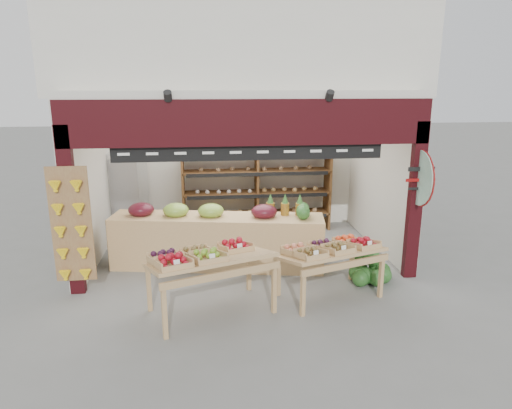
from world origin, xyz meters
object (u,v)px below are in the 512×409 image
object	(u,v)px
display_table_left	(202,258)
display_table_right	(331,250)
back_shelving	(257,175)
refrigerator	(128,194)
mid_counter	(216,239)
watermelon_pile	(369,270)
cardboard_stack	(157,239)

from	to	relation	value
display_table_left	display_table_right	distance (m)	1.98
back_shelving	refrigerator	world-z (taller)	back_shelving
back_shelving	mid_counter	world-z (taller)	back_shelving
display_table_left	watermelon_pile	bearing A→B (deg)	16.06
refrigerator	display_table_right	size ratio (longest dim) A/B	1.07
back_shelving	display_table_right	bearing A→B (deg)	-78.33
back_shelving	refrigerator	bearing A→B (deg)	-179.65
cardboard_stack	display_table_right	bearing A→B (deg)	-39.94
display_table_right	watermelon_pile	distance (m)	1.12
display_table_right	back_shelving	bearing A→B (deg)	101.67
refrigerator	watermelon_pile	bearing A→B (deg)	-23.33
mid_counter	display_table_right	size ratio (longest dim) A/B	2.24
cardboard_stack	display_table_right	size ratio (longest dim) A/B	0.60
back_shelving	refrigerator	size ratio (longest dim) A/B	1.81
refrigerator	cardboard_stack	bearing A→B (deg)	-46.58
back_shelving	cardboard_stack	bearing A→B (deg)	-152.00
back_shelving	watermelon_pile	distance (m)	3.56
back_shelving	watermelon_pile	world-z (taller)	back_shelving
display_table_left	display_table_right	xyz separation A→B (m)	(1.95, 0.31, -0.08)
back_shelving	display_table_right	size ratio (longest dim) A/B	1.93
cardboard_stack	display_table_left	distance (m)	2.90
cardboard_stack	display_table_right	world-z (taller)	display_table_right
display_table_right	watermelon_pile	bearing A→B (deg)	30.62
cardboard_stack	display_table_right	distance (m)	3.74
mid_counter	display_table_left	world-z (taller)	mid_counter
mid_counter	display_table_left	xyz separation A→B (m)	(-0.25, -1.74, 0.33)
display_table_right	refrigerator	bearing A→B (deg)	135.46
watermelon_pile	cardboard_stack	bearing A→B (deg)	152.81
mid_counter	watermelon_pile	xyz separation A→B (m)	(2.53, -0.94, -0.32)
refrigerator	display_table_left	size ratio (longest dim) A/B	0.94
mid_counter	watermelon_pile	size ratio (longest dim) A/B	5.11
back_shelving	display_table_left	size ratio (longest dim) A/B	1.70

